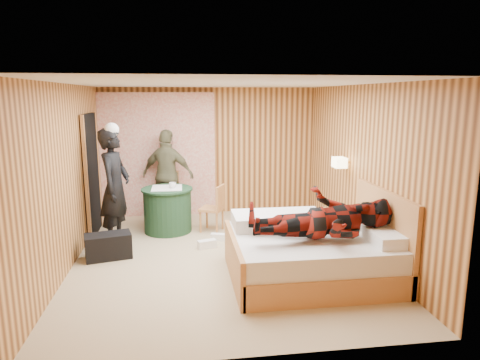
{
  "coord_description": "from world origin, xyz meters",
  "views": [
    {
      "loc": [
        -0.55,
        -5.95,
        2.33
      ],
      "look_at": [
        0.34,
        0.5,
        1.05
      ],
      "focal_mm": 32.0,
      "sensor_mm": 36.0,
      "label": 1
    }
  ],
  "objects": [
    {
      "name": "floor",
      "position": [
        0.0,
        0.0,
        0.0
      ],
      "size": [
        4.2,
        5.0,
        0.01
      ],
      "primitive_type": "cube",
      "color": "tan",
      "rests_on": "ground"
    },
    {
      "name": "ceiling",
      "position": [
        0.0,
        0.0,
        2.5
      ],
      "size": [
        4.2,
        5.0,
        0.01
      ],
      "primitive_type": "cube",
      "color": "silver",
      "rests_on": "wall_back"
    },
    {
      "name": "wall_back",
      "position": [
        0.0,
        2.5,
        1.25
      ],
      "size": [
        4.2,
        0.02,
        2.5
      ],
      "primitive_type": "cube",
      "color": "tan",
      "rests_on": "floor"
    },
    {
      "name": "wall_left",
      "position": [
        -2.1,
        0.0,
        1.25
      ],
      "size": [
        0.02,
        5.0,
        2.5
      ],
      "primitive_type": "cube",
      "color": "tan",
      "rests_on": "floor"
    },
    {
      "name": "wall_right",
      "position": [
        2.1,
        0.0,
        1.25
      ],
      "size": [
        0.02,
        5.0,
        2.5
      ],
      "primitive_type": "cube",
      "color": "tan",
      "rests_on": "floor"
    },
    {
      "name": "curtain",
      "position": [
        -1.0,
        2.43,
        1.2
      ],
      "size": [
        2.2,
        0.08,
        2.4
      ],
      "primitive_type": "cube",
      "color": "silver",
      "rests_on": "floor"
    },
    {
      "name": "doorway",
      "position": [
        -2.06,
        1.4,
        1.02
      ],
      "size": [
        0.06,
        0.9,
        2.05
      ],
      "primitive_type": "cube",
      "color": "black",
      "rests_on": "floor"
    },
    {
      "name": "wall_lamp",
      "position": [
        1.92,
        0.45,
        1.3
      ],
      "size": [
        0.26,
        0.24,
        0.16
      ],
      "color": "gold",
      "rests_on": "wall_right"
    },
    {
      "name": "bed",
      "position": [
        1.12,
        -0.85,
        0.33
      ],
      "size": [
        2.09,
        1.65,
        1.13
      ],
      "color": "#BC834D",
      "rests_on": "floor"
    },
    {
      "name": "nightstand",
      "position": [
        1.88,
        0.1,
        0.31
      ],
      "size": [
        0.45,
        0.62,
        0.59
      ],
      "color": "#BC834D",
      "rests_on": "floor"
    },
    {
      "name": "round_table",
      "position": [
        -0.82,
        1.35,
        0.39
      ],
      "size": [
        0.88,
        0.88,
        0.78
      ],
      "color": "#204527",
      "rests_on": "floor"
    },
    {
      "name": "chair_far",
      "position": [
        -0.82,
        2.05,
        0.54
      ],
      "size": [
        0.44,
        0.44,
        0.93
      ],
      "rotation": [
        0.0,
        0.0,
        0.04
      ],
      "color": "#BC834D",
      "rests_on": "floor"
    },
    {
      "name": "chair_near",
      "position": [
        0.01,
        1.23,
        0.48
      ],
      "size": [
        0.49,
        0.49,
        0.82
      ],
      "rotation": [
        0.0,
        0.0,
        -2.01
      ],
      "color": "#BC834D",
      "rests_on": "floor"
    },
    {
      "name": "duffel_bag",
      "position": [
        -1.65,
        0.18,
        0.18
      ],
      "size": [
        0.71,
        0.49,
        0.37
      ],
      "primitive_type": "cube",
      "rotation": [
        0.0,
        0.0,
        0.24
      ],
      "color": "black",
      "rests_on": "floor"
    },
    {
      "name": "sneaker_left",
      "position": [
        -0.2,
        0.4,
        0.06
      ],
      "size": [
        0.31,
        0.19,
        0.13
      ],
      "primitive_type": "cube",
      "rotation": [
        0.0,
        0.0,
        0.29
      ],
      "color": "white",
      "rests_on": "floor"
    },
    {
      "name": "sneaker_right",
      "position": [
        0.01,
        0.74,
        0.06
      ],
      "size": [
        0.27,
        0.17,
        0.11
      ],
      "primitive_type": "cube",
      "rotation": [
        0.0,
        0.0,
        -0.28
      ],
      "color": "white",
      "rests_on": "floor"
    },
    {
      "name": "woman_standing",
      "position": [
        -1.59,
        0.77,
        0.93
      ],
      "size": [
        0.59,
        0.76,
        1.86
      ],
      "primitive_type": "imported",
      "rotation": [
        0.0,
        0.0,
        1.34
      ],
      "color": "black",
      "rests_on": "floor"
    },
    {
      "name": "man_at_table",
      "position": [
        -0.82,
        2.09,
        0.86
      ],
      "size": [
        1.09,
        0.76,
        1.72
      ],
      "primitive_type": "imported",
      "rotation": [
        0.0,
        0.0,
        2.77
      ],
      "color": "#626141",
      "rests_on": "floor"
    },
    {
      "name": "man_on_bed",
      "position": [
        1.15,
        -1.08,
        1.0
      ],
      "size": [
        0.86,
        0.67,
        1.77
      ],
      "primitive_type": "imported",
      "rotation": [
        0.0,
        1.57,
        0.0
      ],
      "color": "maroon",
      "rests_on": "bed"
    },
    {
      "name": "book_lower",
      "position": [
        1.88,
        0.05,
        0.61
      ],
      "size": [
        0.17,
        0.23,
        0.02
      ],
      "primitive_type": "imported",
      "rotation": [
        0.0,
        0.0,
        -0.04
      ],
      "color": "white",
      "rests_on": "nightstand"
    },
    {
      "name": "book_upper",
      "position": [
        1.88,
        0.05,
        0.63
      ],
      "size": [
        0.27,
        0.28,
        0.02
      ],
      "primitive_type": "imported",
      "rotation": [
        0.0,
        0.0,
        -0.76
      ],
      "color": "white",
      "rests_on": "nightstand"
    },
    {
      "name": "cup_nightstand",
      "position": [
        1.88,
        0.23,
        0.64
      ],
      "size": [
        0.13,
        0.13,
        0.09
      ],
      "primitive_type": "imported",
      "rotation": [
        0.0,
        0.0,
        -0.36
      ],
      "color": "white",
      "rests_on": "nightstand"
    },
    {
      "name": "cup_table",
      "position": [
        -0.72,
        1.3,
        0.83
      ],
      "size": [
        0.16,
        0.16,
        0.1
      ],
      "primitive_type": "imported",
      "rotation": [
        0.0,
        0.0,
        -0.38
      ],
      "color": "white",
      "rests_on": "round_table"
    }
  ]
}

